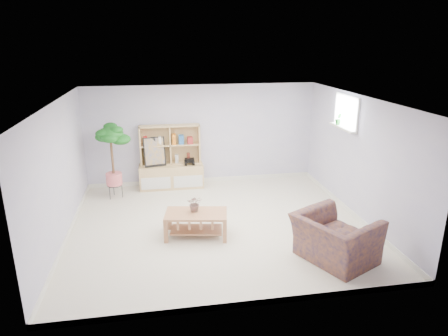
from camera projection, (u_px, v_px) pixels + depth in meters
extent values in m
cube|color=silver|center=(218.00, 225.00, 7.64)|extent=(5.50, 5.00, 0.01)
cube|color=silver|center=(218.00, 99.00, 6.91)|extent=(5.50, 5.00, 0.01)
cube|color=#B4AFD3|center=(202.00, 135.00, 9.62)|extent=(5.50, 0.01, 2.40)
cube|color=#B4AFD3|center=(249.00, 225.00, 4.93)|extent=(5.50, 0.01, 2.40)
cube|color=#B4AFD3|center=(60.00, 174.00, 6.83)|extent=(0.01, 5.00, 2.40)
cube|color=#B4AFD3|center=(358.00, 158.00, 7.72)|extent=(0.01, 5.00, 2.40)
cube|color=silver|center=(343.00, 128.00, 8.12)|extent=(0.14, 1.00, 0.04)
imported|color=#187629|center=(195.00, 203.00, 7.13)|extent=(0.30, 0.28, 0.30)
imported|color=#191C43|center=(335.00, 236.00, 6.31)|extent=(1.43, 1.49, 0.86)
imported|color=#195F1E|center=(339.00, 119.00, 8.28)|extent=(0.16, 0.15, 0.24)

